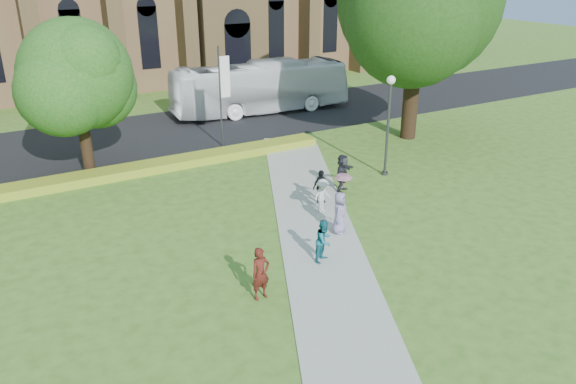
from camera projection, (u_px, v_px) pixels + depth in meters
ground at (337, 263)px, 21.09m from camera, size 160.00×160.00×0.00m
road at (166, 131)px, 37.08m from camera, size 160.00×10.00×0.02m
footpath at (323, 252)px, 21.89m from camera, size 15.58×28.54×0.04m
flower_hedge at (170, 164)px, 30.64m from camera, size 18.00×1.40×0.45m
streetlamp at (389, 114)px, 28.47m from camera, size 0.44×0.44×5.24m
large_tree at (419, 0)px, 32.65m from camera, size 9.60×9.60×13.20m
street_tree_1 at (76, 75)px, 27.91m from camera, size 5.60×5.60×8.05m
banner_pole_0 at (222, 91)px, 32.92m from camera, size 0.70×0.10×6.00m
tour_coach at (261, 87)px, 41.06m from camera, size 13.40×4.07×3.68m
pedestrian_0 at (261, 273)px, 18.55m from camera, size 0.71×0.51×1.85m
pedestrian_1 at (324, 241)px, 20.91m from camera, size 1.00×0.92×1.65m
pedestrian_2 at (322, 196)px, 24.96m from camera, size 1.14×0.84×1.57m
pedestrian_3 at (320, 187)px, 25.92m from camera, size 1.00×0.59×1.61m
pedestrian_4 at (340, 213)px, 23.05m from camera, size 1.03×1.01×1.79m
pedestrian_5 at (343, 173)px, 27.20m from camera, size 1.74×1.43×1.87m
parasol at (343, 183)px, 22.74m from camera, size 0.78×0.78×0.66m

